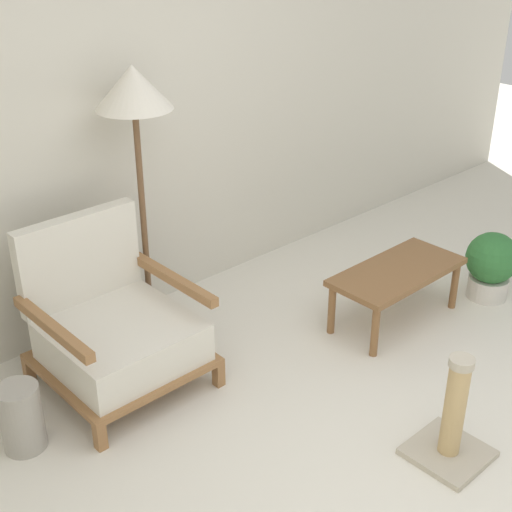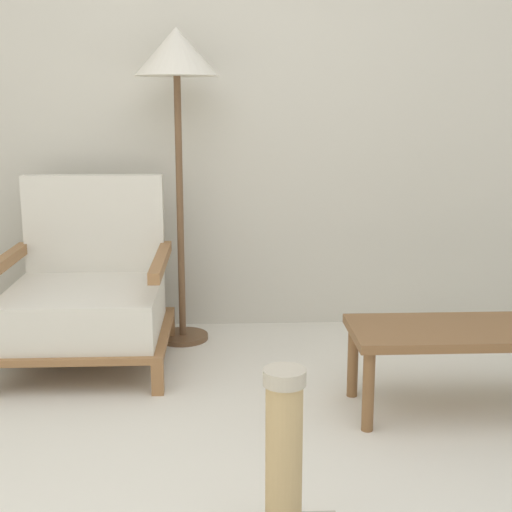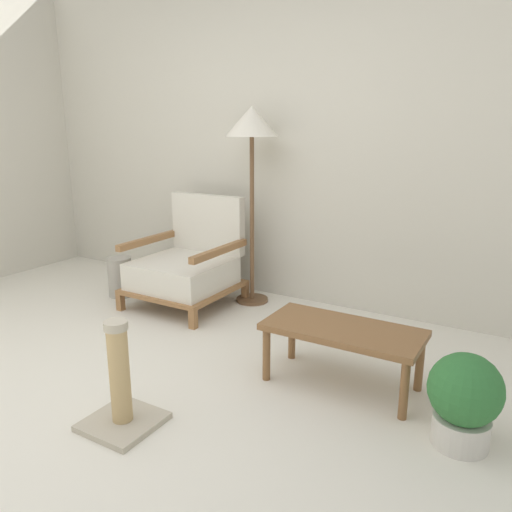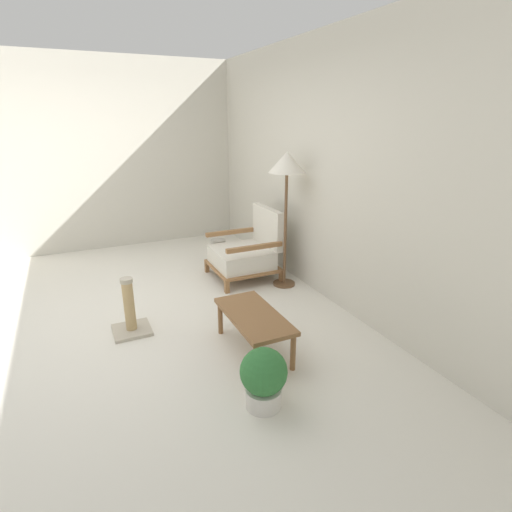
% 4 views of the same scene
% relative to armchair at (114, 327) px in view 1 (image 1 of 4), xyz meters
% --- Properties ---
extents(ground_plane, '(14.00, 14.00, 0.00)m').
position_rel_armchair_xyz_m(ground_plane, '(0.54, -1.71, -0.32)').
color(ground_plane, silver).
extents(wall_back, '(8.00, 0.06, 2.70)m').
position_rel_armchair_xyz_m(wall_back, '(0.54, 0.58, 1.03)').
color(wall_back, beige).
rests_on(wall_back, ground_plane).
extents(armchair, '(0.76, 0.75, 0.85)m').
position_rel_armchair_xyz_m(armchair, '(0.00, 0.00, 0.00)').
color(armchair, olive).
rests_on(armchair, ground_plane).
extents(floor_lamp, '(0.40, 0.40, 1.54)m').
position_rel_armchair_xyz_m(floor_lamp, '(0.42, 0.30, 1.02)').
color(floor_lamp, brown).
rests_on(floor_lamp, ground_plane).
extents(coffee_table, '(0.85, 0.40, 0.34)m').
position_rel_armchair_xyz_m(coffee_table, '(1.54, -0.61, -0.02)').
color(coffee_table, brown).
rests_on(coffee_table, ground_plane).
extents(vase, '(0.20, 0.20, 0.33)m').
position_rel_armchair_xyz_m(vase, '(-0.60, -0.15, -0.16)').
color(vase, '#9E998E').
rests_on(vase, ground_plane).
extents(potted_plant, '(0.32, 0.32, 0.44)m').
position_rel_armchair_xyz_m(potted_plant, '(2.21, -0.85, -0.09)').
color(potted_plant, beige).
rests_on(potted_plant, ground_plane).
extents(scratching_post, '(0.33, 0.33, 0.53)m').
position_rel_armchair_xyz_m(scratching_post, '(0.79, -1.51, -0.14)').
color(scratching_post, '#B2A893').
rests_on(scratching_post, ground_plane).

